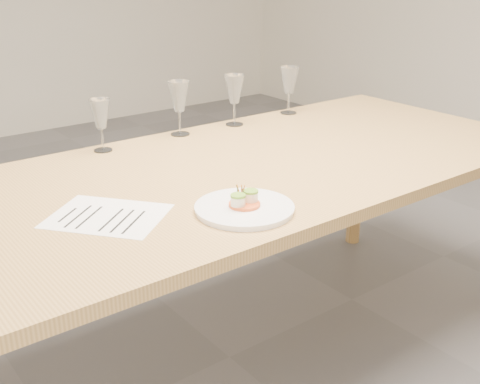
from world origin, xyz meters
TOP-DOWN VIEW (x-y plane):
  - ground at (0.00, 0.00)m, footprint 7.00×7.00m
  - dining_table at (0.00, 0.00)m, footprint 2.40×1.00m
  - dinner_plate at (-0.17, -0.31)m, footprint 0.27×0.27m
  - recipe_sheet at (-0.49, -0.12)m, footprint 0.37×0.38m
  - wine_glass_0 at (-0.24, 0.43)m, footprint 0.08×0.08m
  - wine_glass_1 at (0.09, 0.44)m, footprint 0.08×0.08m
  - wine_glass_2 at (0.34, 0.42)m, footprint 0.08×0.08m
  - wine_glass_3 at (0.65, 0.43)m, footprint 0.08×0.08m

SIDE VIEW (x-z plane):
  - ground at x=0.00m, z-range 0.00..0.00m
  - dining_table at x=0.00m, z-range 0.31..1.06m
  - recipe_sheet at x=-0.49m, z-range 0.75..0.75m
  - dinner_plate at x=-0.17m, z-range 0.73..0.80m
  - wine_glass_0 at x=-0.24m, z-range 0.79..0.97m
  - wine_glass_3 at x=0.65m, z-range 0.79..1.00m
  - wine_glass_2 at x=0.34m, z-range 0.79..1.00m
  - wine_glass_1 at x=0.09m, z-range 0.79..1.00m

